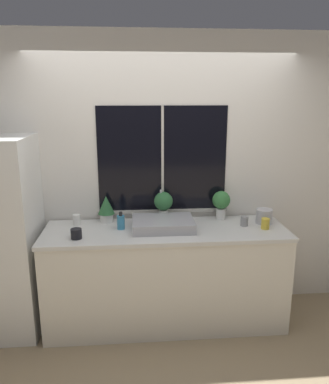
{
  "coord_description": "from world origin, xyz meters",
  "views": [
    {
      "loc": [
        -0.28,
        -2.87,
        2.11
      ],
      "look_at": [
        -0.01,
        0.33,
        1.29
      ],
      "focal_mm": 35.0,
      "sensor_mm": 36.0,
      "label": 1
    }
  ],
  "objects_px": {
    "potted_plant_left": "(106,208)",
    "mug_yellow": "(265,224)",
    "mug_black": "(76,234)",
    "mug_grey": "(244,221)",
    "kettle": "(264,216)",
    "refrigerator": "(1,237)",
    "potted_plant_center": "(163,203)",
    "soap_bottle": "(121,222)",
    "mug_white": "(77,220)",
    "potted_plant_right": "(221,202)",
    "sink": "(163,224)"
  },
  "relations": [
    {
      "from": "potted_plant_right",
      "to": "mug_black",
      "type": "height_order",
      "value": "potted_plant_right"
    },
    {
      "from": "refrigerator",
      "to": "mug_grey",
      "type": "height_order",
      "value": "refrigerator"
    },
    {
      "from": "sink",
      "to": "potted_plant_left",
      "type": "distance_m",
      "value": 0.58
    },
    {
      "from": "potted_plant_left",
      "to": "potted_plant_right",
      "type": "bearing_deg",
      "value": 0.0
    },
    {
      "from": "sink",
      "to": "potted_plant_left",
      "type": "bearing_deg",
      "value": 156.18
    },
    {
      "from": "soap_bottle",
      "to": "mug_grey",
      "type": "relative_size",
      "value": 1.74
    },
    {
      "from": "potted_plant_left",
      "to": "kettle",
      "type": "height_order",
      "value": "potted_plant_left"
    },
    {
      "from": "mug_yellow",
      "to": "sink",
      "type": "bearing_deg",
      "value": 174.56
    },
    {
      "from": "mug_grey",
      "to": "potted_plant_left",
      "type": "bearing_deg",
      "value": 170.16
    },
    {
      "from": "sink",
      "to": "soap_bottle",
      "type": "relative_size",
      "value": 3.45
    },
    {
      "from": "potted_plant_left",
      "to": "mug_black",
      "type": "xyz_separation_m",
      "value": [
        -0.23,
        -0.42,
        -0.1
      ]
    },
    {
      "from": "mug_grey",
      "to": "kettle",
      "type": "distance_m",
      "value": 0.22
    },
    {
      "from": "mug_black",
      "to": "mug_grey",
      "type": "bearing_deg",
      "value": 7.48
    },
    {
      "from": "potted_plant_left",
      "to": "mug_black",
      "type": "distance_m",
      "value": 0.49
    },
    {
      "from": "refrigerator",
      "to": "potted_plant_center",
      "type": "relative_size",
      "value": 6.29
    },
    {
      "from": "mug_grey",
      "to": "kettle",
      "type": "bearing_deg",
      "value": 16.17
    },
    {
      "from": "soap_bottle",
      "to": "mug_black",
      "type": "bearing_deg",
      "value": -150.78
    },
    {
      "from": "mug_black",
      "to": "kettle",
      "type": "xyz_separation_m",
      "value": [
        1.72,
        0.26,
        0.03
      ]
    },
    {
      "from": "mug_grey",
      "to": "mug_yellow",
      "type": "bearing_deg",
      "value": -30.29
    },
    {
      "from": "sink",
      "to": "potted_plant_right",
      "type": "bearing_deg",
      "value": 21.46
    },
    {
      "from": "sink",
      "to": "mug_black",
      "type": "bearing_deg",
      "value": -165.83
    },
    {
      "from": "soap_bottle",
      "to": "mug_black",
      "type": "relative_size",
      "value": 1.74
    },
    {
      "from": "refrigerator",
      "to": "mug_black",
      "type": "distance_m",
      "value": 0.74
    },
    {
      "from": "refrigerator",
      "to": "potted_plant_left",
      "type": "xyz_separation_m",
      "value": [
        0.93,
        0.21,
        0.19
      ]
    },
    {
      "from": "soap_bottle",
      "to": "mug_grey",
      "type": "xyz_separation_m",
      "value": [
        1.14,
        -0.01,
        -0.02
      ]
    },
    {
      "from": "refrigerator",
      "to": "soap_bottle",
      "type": "bearing_deg",
      "value": -0.27
    },
    {
      "from": "mug_black",
      "to": "mug_yellow",
      "type": "bearing_deg",
      "value": 3.47
    },
    {
      "from": "sink",
      "to": "mug_black",
      "type": "height_order",
      "value": "sink"
    },
    {
      "from": "soap_bottle",
      "to": "kettle",
      "type": "relative_size",
      "value": 1.05
    },
    {
      "from": "refrigerator",
      "to": "potted_plant_center",
      "type": "bearing_deg",
      "value": 8.11
    },
    {
      "from": "potted_plant_right",
      "to": "mug_black",
      "type": "xyz_separation_m",
      "value": [
        -1.34,
        -0.42,
        -0.13
      ]
    },
    {
      "from": "potted_plant_left",
      "to": "mug_grey",
      "type": "xyz_separation_m",
      "value": [
        1.29,
        -0.22,
        -0.1
      ]
    },
    {
      "from": "potted_plant_center",
      "to": "mug_black",
      "type": "relative_size",
      "value": 3.05
    },
    {
      "from": "refrigerator",
      "to": "mug_white",
      "type": "bearing_deg",
      "value": 12.13
    },
    {
      "from": "mug_yellow",
      "to": "potted_plant_left",
      "type": "bearing_deg",
      "value": 167.57
    },
    {
      "from": "soap_bottle",
      "to": "mug_yellow",
      "type": "xyz_separation_m",
      "value": [
        1.31,
        -0.11,
        -0.02
      ]
    },
    {
      "from": "mug_black",
      "to": "kettle",
      "type": "relative_size",
      "value": 0.6
    },
    {
      "from": "refrigerator",
      "to": "mug_white",
      "type": "distance_m",
      "value": 0.68
    },
    {
      "from": "refrigerator",
      "to": "mug_yellow",
      "type": "distance_m",
      "value": 2.39
    },
    {
      "from": "potted_plant_left",
      "to": "mug_yellow",
      "type": "bearing_deg",
      "value": -12.43
    },
    {
      "from": "potted_plant_left",
      "to": "mug_white",
      "type": "bearing_deg",
      "value": -165.85
    },
    {
      "from": "sink",
      "to": "potted_plant_center",
      "type": "bearing_deg",
      "value": 85.53
    },
    {
      "from": "potted_plant_center",
      "to": "refrigerator",
      "type": "bearing_deg",
      "value": -171.89
    },
    {
      "from": "kettle",
      "to": "mug_grey",
      "type": "bearing_deg",
      "value": -163.83
    },
    {
      "from": "mug_yellow",
      "to": "mug_grey",
      "type": "bearing_deg",
      "value": 149.71
    },
    {
      "from": "potted_plant_left",
      "to": "soap_bottle",
      "type": "relative_size",
      "value": 1.59
    },
    {
      "from": "potted_plant_right",
      "to": "mug_grey",
      "type": "height_order",
      "value": "potted_plant_right"
    },
    {
      "from": "potted_plant_center",
      "to": "potted_plant_right",
      "type": "height_order",
      "value": "potted_plant_center"
    },
    {
      "from": "potted_plant_center",
      "to": "mug_yellow",
      "type": "xyz_separation_m",
      "value": [
        0.91,
        -0.32,
        -0.13
      ]
    },
    {
      "from": "mug_grey",
      "to": "mug_black",
      "type": "xyz_separation_m",
      "value": [
        -1.51,
        -0.2,
        -0.0
      ]
    }
  ]
}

